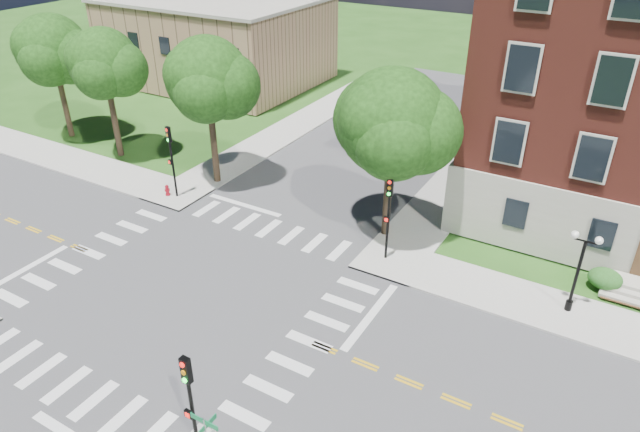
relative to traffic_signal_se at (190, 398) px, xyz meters
The scene contains 17 objects.
ground 10.62m from the traffic_signal_se, 134.48° to the left, with size 160.00×160.00×0.00m, color #214B15.
road_ew 10.62m from the traffic_signal_se, 134.48° to the left, with size 90.00×12.00×0.01m, color #3D3D3F.
road_ns 10.62m from the traffic_signal_se, 134.48° to the left, with size 12.00×90.00×0.01m, color #3D3D3F.
sidewalk_ne 24.28m from the traffic_signal_se, 69.90° to the left, with size 34.00×34.00×0.12m.
sidewalk_nw 32.03m from the traffic_signal_se, 134.83° to the left, with size 34.00×34.00×0.12m.
crosswalk_east 7.90m from the traffic_signal_se, 89.22° to the left, with size 2.20×10.20×0.02m, color silver, non-canonical shape.
stop_bar_east 10.85m from the traffic_signal_se, 80.58° to the left, with size 0.40×5.50×0.00m, color silver.
secondary_building 47.27m from the traffic_signal_se, 128.01° to the left, with size 20.40×15.40×8.30m.
tree_a 34.89m from the traffic_signal_se, 148.06° to the left, with size 5.40×5.40×9.67m.
tree_b 29.14m from the traffic_signal_se, 142.51° to the left, with size 4.87×4.87×9.44m.
tree_c 22.87m from the traffic_signal_se, 127.67° to the left, with size 5.34×5.34×9.83m.
tree_d 17.75m from the traffic_signal_se, 92.72° to the left, with size 5.84×5.84×9.75m.
traffic_signal_se is the anchor object (origin of this frame).
traffic_signal_ne 14.96m from the traffic_signal_se, 88.90° to the left, with size 0.35×0.39×4.80m.
traffic_signal_nw 20.68m from the traffic_signal_se, 134.85° to the left, with size 0.37×0.44×4.80m.
twin_lamp_west 18.12m from the traffic_signal_se, 57.68° to the left, with size 1.36×0.36×4.23m.
fire_hydrant 21.13m from the traffic_signal_se, 136.39° to the left, with size 0.35×0.35×0.75m.
Camera 1 is at (17.39, -16.44, 17.52)m, focal length 32.00 mm.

